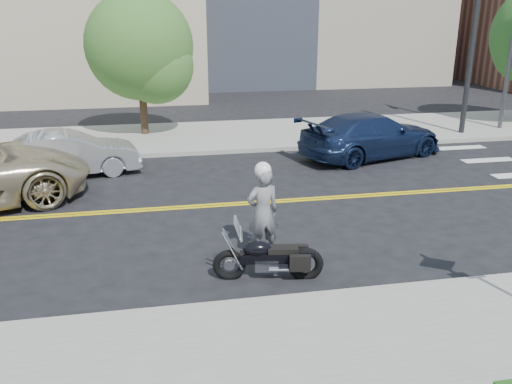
{
  "coord_description": "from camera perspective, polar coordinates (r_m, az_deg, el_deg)",
  "views": [
    {
      "loc": [
        -1.8,
        -12.99,
        4.84
      ],
      "look_at": [
        0.17,
        -2.59,
        1.2
      ],
      "focal_mm": 38.0,
      "sensor_mm": 36.0,
      "label": 1
    }
  ],
  "objects": [
    {
      "name": "motorcyclist",
      "position": [
        10.82,
        0.71,
        -1.89
      ],
      "size": [
        0.75,
        0.56,
        1.98
      ],
      "rotation": [
        0.0,
        0.0,
        3.32
      ],
      "color": "silver",
      "rests_on": "ground"
    },
    {
      "name": "traffic_light",
      "position": [
        21.57,
        23.53,
        17.05
      ],
      "size": [
        0.28,
        4.5,
        7.0
      ],
      "color": "black",
      "rests_on": "sidewalk_far"
    },
    {
      "name": "parked_car_silver",
      "position": [
        17.09,
        -19.1,
        3.81
      ],
      "size": [
        4.29,
        2.18,
        1.35
      ],
      "primitive_type": "imported",
      "rotation": [
        0.0,
        0.0,
        1.76
      ],
      "color": "#A5A8AD",
      "rests_on": "ground"
    },
    {
      "name": "sidewalk_far",
      "position": [
        21.11,
        -5.58,
        5.84
      ],
      "size": [
        60.0,
        5.0,
        0.15
      ],
      "primitive_type": "cube",
      "color": "#9E9B91",
      "rests_on": "ground_plane"
    },
    {
      "name": "ground_plane",
      "position": [
        13.98,
        -2.66,
        -1.31
      ],
      "size": [
        120.0,
        120.0,
        0.0
      ],
      "primitive_type": "plane",
      "color": "black",
      "rests_on": "ground"
    },
    {
      "name": "motorcycle",
      "position": [
        10.04,
        1.36,
        -5.99
      ],
      "size": [
        2.06,
        0.91,
        1.21
      ],
      "primitive_type": null,
      "rotation": [
        0.0,
        0.0,
        -0.16
      ],
      "color": "black",
      "rests_on": "ground"
    },
    {
      "name": "parked_car_blue",
      "position": [
        18.62,
        12.05,
        5.85
      ],
      "size": [
        5.51,
        3.56,
        1.48
      ],
      "primitive_type": "imported",
      "rotation": [
        0.0,
        0.0,
        1.89
      ],
      "color": "#18274A",
      "rests_on": "ground"
    },
    {
      "name": "tree_far_a",
      "position": [
        21.14,
        -12.19,
        14.8
      ],
      "size": [
        3.99,
        3.99,
        5.45
      ],
      "rotation": [
        0.0,
        0.0,
        0.22
      ],
      "color": "#382619",
      "rests_on": "ground"
    }
  ]
}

